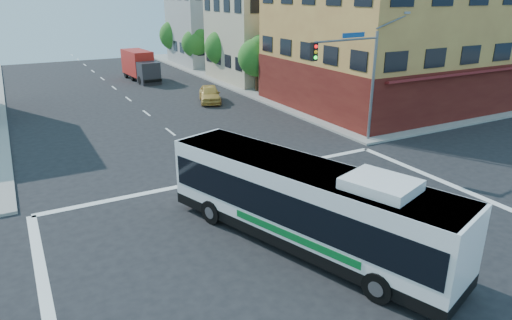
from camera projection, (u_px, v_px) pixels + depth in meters
ground at (341, 265)px, 16.33m from camera, size 120.00×120.00×0.00m
sidewalk_ne at (384, 65)px, 60.86m from camera, size 50.00×50.00×0.15m
corner_building_ne at (395, 34)px, 38.50m from camera, size 18.10×15.44×14.00m
building_east_near at (272, 38)px, 50.42m from camera, size 12.06×10.06×9.00m
building_east_far at (220, 26)px, 61.79m from camera, size 12.06×10.06×10.00m
signal_mast_ne at (355, 67)px, 27.44m from camera, size 7.91×1.13×8.07m
street_tree_a at (258, 55)px, 43.46m from camera, size 3.60×3.60×5.53m
street_tree_b at (223, 45)px, 50.01m from camera, size 3.80×3.80×5.79m
street_tree_c at (196, 42)px, 56.71m from camera, size 3.40×3.40×5.29m
street_tree_d at (175, 33)px, 63.16m from camera, size 4.00×4.00×6.03m
transit_bus at (304, 203)px, 17.09m from camera, size 6.34×12.26×3.57m
box_truck at (140, 66)px, 50.34m from camera, size 2.57×7.21×3.19m
parked_car at (210, 94)px, 40.47m from camera, size 3.07×4.70×1.49m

